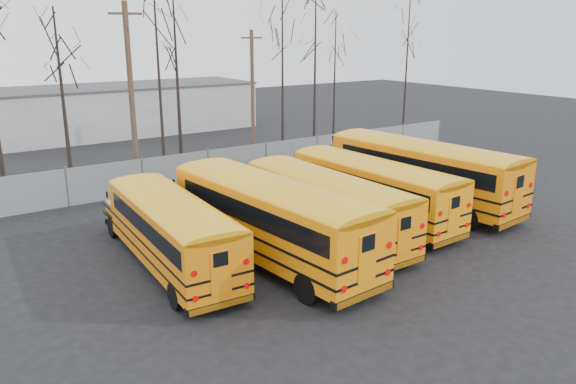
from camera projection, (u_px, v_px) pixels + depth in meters
ground at (338, 244)px, 23.68m from camera, size 120.00×120.00×0.00m
fence at (209, 167)px, 32.90m from camera, size 40.00×0.04×2.00m
distant_building at (126, 109)px, 49.55m from camera, size 22.00×8.00×4.00m
bus_a at (170, 226)px, 20.92m from camera, size 2.90×10.28×2.84m
bus_b at (267, 213)px, 21.57m from camera, size 3.65×11.96×3.30m
bus_c at (324, 201)px, 23.87m from camera, size 2.55×10.57×2.95m
bus_d at (370, 185)px, 26.19m from camera, size 2.93×10.76×2.98m
bus_e at (419, 168)px, 28.49m from camera, size 3.95×12.32×3.39m
utility_pole_left at (131, 93)px, 31.91m from camera, size 1.82×0.44×10.27m
utility_pole_right at (252, 89)px, 42.01m from camera, size 1.50×0.68×8.77m
tree_2 at (63, 103)px, 30.23m from camera, size 0.26×0.26×9.90m
tree_3 at (159, 71)px, 32.23m from camera, size 0.26×0.26×12.90m
tree_4 at (177, 81)px, 36.72m from camera, size 0.26×0.26×10.97m
tree_5 at (283, 72)px, 37.53m from camera, size 0.26×0.26×12.02m
tree_6 at (315, 77)px, 37.70m from camera, size 0.26×0.26×11.35m
tree_7 at (335, 81)px, 42.66m from camera, size 0.26×0.26×10.04m
tree_8 at (406, 66)px, 42.76m from camera, size 0.26×0.26×12.17m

